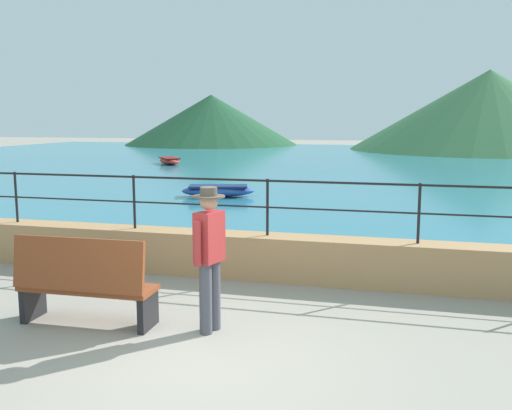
{
  "coord_description": "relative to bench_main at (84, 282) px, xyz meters",
  "views": [
    {
      "loc": [
        2.11,
        -5.49,
        2.55
      ],
      "look_at": [
        -0.32,
        3.7,
        1.1
      ],
      "focal_mm": 40.37,
      "sensor_mm": 36.0,
      "label": 1
    }
  ],
  "objects": [
    {
      "name": "lake_water",
      "position": [
        1.66,
        25.29,
        -0.53
      ],
      "size": [
        64.0,
        44.32,
        0.06
      ],
      "primitive_type": "cube",
      "color": "teal",
      "rests_on": "ground"
    },
    {
      "name": "promenade_wall",
      "position": [
        1.66,
        2.65,
        -0.21
      ],
      "size": [
        20.0,
        0.56,
        0.7
      ],
      "primitive_type": "cube",
      "color": "tan",
      "rests_on": "ground"
    },
    {
      "name": "bollard",
      "position": [
        -0.77,
        1.79,
        -0.29
      ],
      "size": [
        0.24,
        0.24,
        0.53
      ],
      "primitive_type": "cylinder",
      "color": "#4C4C51",
      "rests_on": "ground"
    },
    {
      "name": "ground_plane",
      "position": [
        1.66,
        -0.55,
        -0.56
      ],
      "size": [
        120.0,
        120.0,
        0.0
      ],
      "primitive_type": "plane",
      "color": "gray"
    },
    {
      "name": "hill_secondary",
      "position": [
        -13.95,
        44.86,
        1.76
      ],
      "size": [
        16.1,
        16.1,
        4.63
      ],
      "primitive_type": "cone",
      "color": "#1E4C2D",
      "rests_on": "ground"
    },
    {
      "name": "boat_0",
      "position": [
        -2.02,
        11.17,
        -0.3
      ],
      "size": [
        2.46,
        1.53,
        0.36
      ],
      "color": "#2D4C9E",
      "rests_on": "lake_water"
    },
    {
      "name": "person_walking",
      "position": [
        1.55,
        0.23,
        0.42
      ],
      "size": [
        0.38,
        0.55,
        1.75
      ],
      "color": "#4C4C56",
      "rests_on": "ground"
    },
    {
      "name": "bench_main",
      "position": [
        0.0,
        0.0,
        0.0
      ],
      "size": [
        1.72,
        0.6,
        1.13
      ],
      "color": "brown",
      "rests_on": "ground"
    },
    {
      "name": "boat_2",
      "position": [
        -8.66,
        22.73,
        -0.3
      ],
      "size": [
        2.1,
        2.38,
        0.36
      ],
      "color": "red",
      "rests_on": "lake_water"
    },
    {
      "name": "hill_main",
      "position": [
        9.59,
        41.79,
        2.53
      ],
      "size": [
        21.11,
        21.11,
        6.17
      ],
      "primitive_type": "cone",
      "color": "#33663D",
      "rests_on": "ground"
    },
    {
      "name": "railing",
      "position": [
        1.66,
        2.65,
        0.78
      ],
      "size": [
        18.44,
        0.04,
        0.9
      ],
      "color": "black",
      "rests_on": "promenade_wall"
    }
  ]
}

